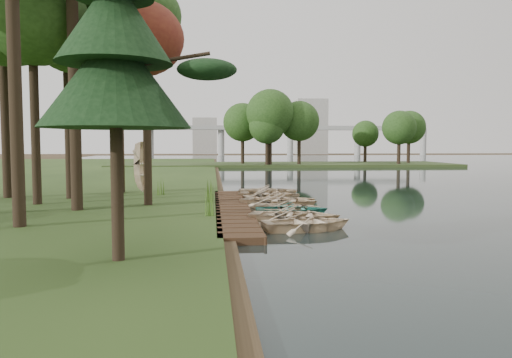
{
  "coord_description": "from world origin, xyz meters",
  "views": [
    {
      "loc": [
        -2.53,
        -23.68,
        3.28
      ],
      "look_at": [
        -0.5,
        -0.45,
        1.65
      ],
      "focal_mm": 35.0,
      "sensor_mm": 36.0,
      "label": 1
    }
  ],
  "objects": [
    {
      "name": "boardwalk",
      "position": [
        -1.6,
        0.0,
        0.15
      ],
      "size": [
        1.6,
        16.0,
        0.3
      ],
      "primitive_type": "cube",
      "color": "#3A2516",
      "rests_on": "ground"
    },
    {
      "name": "rowboat_4",
      "position": [
        1.03,
        -0.33,
        0.38
      ],
      "size": [
        3.81,
        3.32,
        0.66
      ],
      "primitive_type": "imported",
      "rotation": [
        0.0,
        0.0,
        1.17
      ],
      "color": "beige",
      "rests_on": "water"
    },
    {
      "name": "rowboat_0",
      "position": [
        1.01,
        -5.37,
        0.41
      ],
      "size": [
        3.83,
        3.02,
        0.72
      ],
      "primitive_type": "imported",
      "rotation": [
        0.0,
        0.0,
        1.74
      ],
      "color": "beige",
      "rests_on": "water"
    },
    {
      "name": "tree_2",
      "position": [
        -5.7,
        1.1,
        8.56
      ],
      "size": [
        3.97,
        3.97,
        10.05
      ],
      "color": "black",
      "rests_on": "bank"
    },
    {
      "name": "rowboat_10",
      "position": [
        0.96,
        7.39,
        0.43
      ],
      "size": [
        3.87,
        2.93,
        0.75
      ],
      "primitive_type": "imported",
      "rotation": [
        0.0,
        0.0,
        1.48
      ],
      "color": "beige",
      "rests_on": "water"
    },
    {
      "name": "tree_4",
      "position": [
        -10.35,
        4.45,
        9.35
      ],
      "size": [
        4.52,
        4.52,
        11.07
      ],
      "color": "black",
      "rests_on": "bank"
    },
    {
      "name": "rowboat_5",
      "position": [
        0.83,
        1.32,
        0.46
      ],
      "size": [
        4.75,
        4.19,
        0.82
      ],
      "primitive_type": "imported",
      "rotation": [
        0.0,
        0.0,
        1.15
      ],
      "color": "beige",
      "rests_on": "water"
    },
    {
      "name": "rowboat_3",
      "position": [
        1.03,
        -1.53,
        0.39
      ],
      "size": [
        3.45,
        2.58,
        0.68
      ],
      "primitive_type": "imported",
      "rotation": [
        0.0,
        0.0,
        1.5
      ],
      "color": "teal",
      "rests_on": "water"
    },
    {
      "name": "rowboat_1",
      "position": [
        0.79,
        -3.72,
        0.43
      ],
      "size": [
        4.33,
        3.63,
        0.77
      ],
      "primitive_type": "imported",
      "rotation": [
        0.0,
        0.0,
        1.27
      ],
      "color": "beige",
      "rests_on": "water"
    },
    {
      "name": "reeds_3",
      "position": [
        -2.6,
        4.49,
        0.77
      ],
      "size": [
        0.6,
        0.6,
        0.93
      ],
      "primitive_type": "cone",
      "color": "#3F661E",
      "rests_on": "bank"
    },
    {
      "name": "peninsula",
      "position": [
        8.0,
        50.0,
        0.23
      ],
      "size": [
        50.0,
        14.0,
        0.45
      ],
      "primitive_type": "cube",
      "color": "#30411D",
      "rests_on": "ground"
    },
    {
      "name": "building_b",
      "position": [
        -5.0,
        145.0,
        6.0
      ],
      "size": [
        8.0,
        8.0,
        12.0
      ],
      "primitive_type": "cube",
      "color": "#A5A5A0",
      "rests_on": "ground"
    },
    {
      "name": "reeds_1",
      "position": [
        -2.6,
        1.9,
        0.84
      ],
      "size": [
        0.6,
        0.6,
        1.09
      ],
      "primitive_type": "cone",
      "color": "#3F661E",
      "rests_on": "bank"
    },
    {
      "name": "tree_3",
      "position": [
        -11.23,
        1.86,
        9.81
      ],
      "size": [
        5.44,
        5.44,
        11.88
      ],
      "color": "black",
      "rests_on": "bank"
    },
    {
      "name": "stored_rowboat",
      "position": [
        -6.9,
        7.56,
        0.62
      ],
      "size": [
        3.41,
        2.65,
        0.65
      ],
      "primitive_type": "imported",
      "rotation": [
        3.14,
        0.0,
        1.43
      ],
      "color": "beige",
      "rests_on": "bank"
    },
    {
      "name": "reeds_2",
      "position": [
        -5.52,
        6.04,
        0.79
      ],
      "size": [
        0.6,
        0.6,
        0.98
      ],
      "primitive_type": "cone",
      "color": "#3F661E",
      "rests_on": "bank"
    },
    {
      "name": "pine_tree",
      "position": [
        -4.96,
        -10.76,
        5.72
      ],
      "size": [
        3.8,
        3.8,
        8.49
      ],
      "color": "black",
      "rests_on": "bank"
    },
    {
      "name": "tree_6",
      "position": [
        -8.15,
        7.59,
        10.76
      ],
      "size": [
        4.92,
        4.92,
        12.66
      ],
      "color": "black",
      "rests_on": "bank"
    },
    {
      "name": "building_a",
      "position": [
        30.0,
        140.0,
        9.0
      ],
      "size": [
        10.0,
        8.0,
        18.0
      ],
      "primitive_type": "cube",
      "color": "#A5A5A0",
      "rests_on": "ground"
    },
    {
      "name": "rowboat_7",
      "position": [
        0.82,
        4.08,
        0.39
      ],
      "size": [
        3.57,
        2.73,
        0.69
      ],
      "primitive_type": "imported",
      "rotation": [
        0.0,
        0.0,
        1.68
      ],
      "color": "beige",
      "rests_on": "water"
    },
    {
      "name": "rowboat_9",
      "position": [
        0.85,
        6.59,
        0.42
      ],
      "size": [
        3.94,
        3.07,
        0.75
      ],
      "primitive_type": "imported",
      "rotation": [
        0.0,
        0.0,
        1.42
      ],
      "color": "beige",
      "rests_on": "water"
    },
    {
      "name": "rowboat_2",
      "position": [
        0.77,
        -2.39,
        0.37
      ],
      "size": [
        3.68,
        3.2,
        0.64
      ],
      "primitive_type": "imported",
      "rotation": [
        0.0,
        0.0,
        1.18
      ],
      "color": "beige",
      "rests_on": "water"
    },
    {
      "name": "bridge",
      "position": [
        12.31,
        120.0,
        7.08
      ],
      "size": [
        95.9,
        4.0,
        8.6
      ],
      "color": "#A5A5A0",
      "rests_on": "ground"
    },
    {
      "name": "reeds_0",
      "position": [
        -2.6,
        -2.92,
        0.86
      ],
      "size": [
        0.6,
        0.6,
        1.12
      ],
      "primitive_type": "cone",
      "color": "#3F661E",
      "rests_on": "bank"
    },
    {
      "name": "far_trees",
      "position": [
        4.67,
        50.0,
        6.43
      ],
      "size": [
        45.6,
        5.6,
        8.8
      ],
      "color": "black",
      "rests_on": "peninsula"
    },
    {
      "name": "ground",
      "position": [
        0.0,
        0.0,
        0.0
      ],
      "size": [
        300.0,
        300.0,
        0.0
      ],
      "primitive_type": "plane",
      "color": "#3D2F1D"
    },
    {
      "name": "rowboat_8",
      "position": [
        0.77,
        5.11,
        0.42
      ],
      "size": [
        4.28,
        3.68,
        0.75
      ],
      "primitive_type": "imported",
      "rotation": [
        0.0,
        0.0,
        1.21
      ],
      "color": "beige",
      "rests_on": "water"
    },
    {
      "name": "rowboat_6",
      "position": [
        1.24,
        2.44,
        0.4
      ],
      "size": [
        3.59,
        2.72,
        0.7
      ],
      "primitive_type": "imported",
      "rotation": [
        0.0,
        0.0,
        1.47
      ],
      "color": "beige",
      "rests_on": "water"
    }
  ]
}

